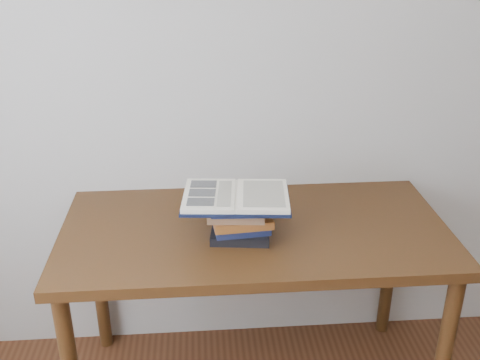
{
  "coord_description": "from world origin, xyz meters",
  "views": [
    {
      "loc": [
        -0.15,
        -0.52,
        1.89
      ],
      "look_at": [
        -0.01,
        1.25,
        1.07
      ],
      "focal_mm": 42.0,
      "sensor_mm": 36.0,
      "label": 1
    }
  ],
  "objects": [
    {
      "name": "room_shell",
      "position": [
        -0.08,
        0.01,
        1.63
      ],
      "size": [
        3.54,
        3.54,
        2.62
      ],
      "color": "#B2AFA8",
      "rests_on": "ground"
    },
    {
      "name": "desk",
      "position": [
        0.05,
        1.38,
        0.71
      ],
      "size": [
        1.5,
        0.75,
        0.81
      ],
      "color": "#412210",
      "rests_on": "ground"
    },
    {
      "name": "book_stack",
      "position": [
        -0.01,
        1.31,
        0.88
      ],
      "size": [
        0.25,
        0.19,
        0.15
      ],
      "color": "black",
      "rests_on": "desk"
    },
    {
      "name": "open_book",
      "position": [
        -0.02,
        1.31,
        0.97
      ],
      "size": [
        0.41,
        0.3,
        0.03
      ],
      "rotation": [
        0.0,
        0.0,
        -0.09
      ],
      "color": "black",
      "rests_on": "book_stack"
    }
  ]
}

